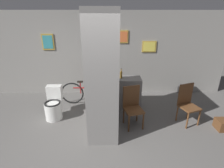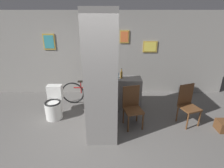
{
  "view_description": "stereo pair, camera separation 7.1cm",
  "coord_description": "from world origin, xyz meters",
  "px_view_note": "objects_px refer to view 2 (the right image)",
  "views": [
    {
      "loc": [
        0.25,
        -2.84,
        2.49
      ],
      "look_at": [
        0.32,
        0.99,
        0.95
      ],
      "focal_mm": 28.0,
      "sensor_mm": 36.0,
      "label": 1
    },
    {
      "loc": [
        0.32,
        -2.84,
        2.49
      ],
      "look_at": [
        0.32,
        0.99,
        0.95
      ],
      "focal_mm": 28.0,
      "sensor_mm": 36.0,
      "label": 2
    }
  ],
  "objects_px": {
    "chair_near_pillar": "(132,105)",
    "bicycle": "(90,93)",
    "chair_by_doorway": "(188,103)",
    "bottle_tall": "(122,75)",
    "toilet": "(54,105)"
  },
  "relations": [
    {
      "from": "chair_near_pillar",
      "to": "bicycle",
      "type": "height_order",
      "value": "chair_near_pillar"
    },
    {
      "from": "toilet",
      "to": "chair_near_pillar",
      "type": "distance_m",
      "value": 1.99
    },
    {
      "from": "chair_by_doorway",
      "to": "bicycle",
      "type": "relative_size",
      "value": 0.58
    },
    {
      "from": "chair_near_pillar",
      "to": "bottle_tall",
      "type": "height_order",
      "value": "bottle_tall"
    },
    {
      "from": "chair_near_pillar",
      "to": "bottle_tall",
      "type": "relative_size",
      "value": 3.49
    },
    {
      "from": "bottle_tall",
      "to": "toilet",
      "type": "bearing_deg",
      "value": -163.7
    },
    {
      "from": "chair_by_doorway",
      "to": "bottle_tall",
      "type": "distance_m",
      "value": 1.78
    },
    {
      "from": "bicycle",
      "to": "bottle_tall",
      "type": "height_order",
      "value": "bottle_tall"
    },
    {
      "from": "chair_by_doorway",
      "to": "bicycle",
      "type": "bearing_deg",
      "value": 137.94
    },
    {
      "from": "chair_near_pillar",
      "to": "bicycle",
      "type": "bearing_deg",
      "value": 121.35
    },
    {
      "from": "bicycle",
      "to": "bottle_tall",
      "type": "bearing_deg",
      "value": -14.64
    },
    {
      "from": "toilet",
      "to": "bottle_tall",
      "type": "xyz_separation_m",
      "value": [
        1.73,
        0.51,
        0.65
      ]
    },
    {
      "from": "chair_near_pillar",
      "to": "toilet",
      "type": "bearing_deg",
      "value": 155.49
    },
    {
      "from": "chair_near_pillar",
      "to": "chair_by_doorway",
      "type": "relative_size",
      "value": 1.0
    },
    {
      "from": "toilet",
      "to": "bicycle",
      "type": "bearing_deg",
      "value": 41.77
    }
  ]
}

